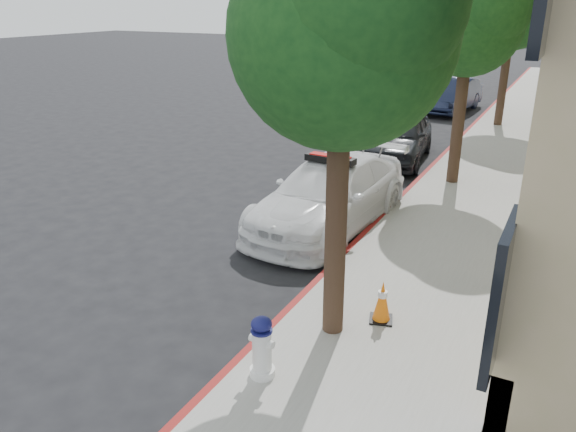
# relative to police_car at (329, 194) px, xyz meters

# --- Properties ---
(ground) EXTENTS (120.00, 120.00, 0.00)m
(ground) POSITION_rel_police_car_xyz_m (-1.10, -1.99, -0.72)
(ground) COLOR black
(ground) RESTS_ON ground
(sidewalk) EXTENTS (3.20, 50.00, 0.15)m
(sidewalk) POSITION_rel_police_car_xyz_m (2.50, 8.01, -0.65)
(sidewalk) COLOR gray
(sidewalk) RESTS_ON ground
(curb_strip) EXTENTS (0.12, 50.00, 0.15)m
(curb_strip) POSITION_rel_police_car_xyz_m (0.96, 8.01, -0.65)
(curb_strip) COLOR maroon
(curb_strip) RESTS_ON ground
(tree_near) EXTENTS (2.92, 2.82, 5.62)m
(tree_near) POSITION_rel_police_car_xyz_m (1.83, -4.00, 3.55)
(tree_near) COLOR black
(tree_near) RESTS_ON sidewalk
(tree_mid) EXTENTS (2.77, 2.64, 5.43)m
(tree_mid) POSITION_rel_police_car_xyz_m (1.83, 4.00, 3.44)
(tree_mid) COLOR black
(tree_mid) RESTS_ON sidewalk
(tree_far) EXTENTS (3.10, 3.00, 5.81)m
(tree_far) POSITION_rel_police_car_xyz_m (1.83, 12.00, 3.66)
(tree_far) COLOR black
(tree_far) RESTS_ON sidewalk
(police_car) EXTENTS (2.37, 5.10, 1.59)m
(police_car) POSITION_rel_police_car_xyz_m (0.00, 0.00, 0.00)
(police_car) COLOR white
(police_car) RESTS_ON ground
(parked_car_mid) EXTENTS (2.26, 4.51, 1.47)m
(parked_car_mid) POSITION_rel_police_car_xyz_m (-0.29, 5.89, 0.01)
(parked_car_mid) COLOR black
(parked_car_mid) RESTS_ON ground
(parked_car_far) EXTENTS (1.95, 4.46, 1.43)m
(parked_car_far) POSITION_rel_police_car_xyz_m (-0.56, 14.66, -0.01)
(parked_car_far) COLOR #161C37
(parked_car_far) RESTS_ON ground
(fire_hydrant) EXTENTS (0.36, 0.33, 0.85)m
(fire_hydrant) POSITION_rel_police_car_xyz_m (1.43, -5.40, -0.16)
(fire_hydrant) COLOR silver
(fire_hydrant) RESTS_ON sidewalk
(traffic_cone) EXTENTS (0.42, 0.42, 0.65)m
(traffic_cone) POSITION_rel_police_car_xyz_m (2.35, -3.43, -0.25)
(traffic_cone) COLOR black
(traffic_cone) RESTS_ON sidewalk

